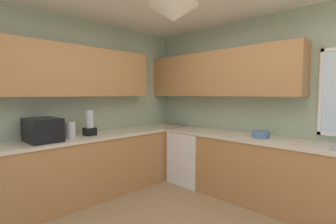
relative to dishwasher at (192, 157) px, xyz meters
The scene contains 8 objects.
room_shell 1.74m from the dishwasher, 73.86° to the right, with size 4.21×3.99×2.67m.
counter_run_left 1.73m from the dishwasher, 112.48° to the right, with size 0.65×3.60×0.89m.
counter_run_back 1.29m from the dishwasher, ahead, with size 3.30×0.65×0.89m.
dishwasher is the anchor object (origin of this frame).
microwave 2.31m from the dishwasher, 107.25° to the right, with size 0.48×0.36×0.29m, color black.
kettle 1.98m from the dishwasher, 109.77° to the right, with size 0.13×0.13×0.22m, color #B7B7BC.
bowl 1.27m from the dishwasher, ahead, with size 0.23×0.23×0.09m, color #4C7099.
blender_appliance 1.75m from the dishwasher, 113.82° to the right, with size 0.15×0.15×0.36m.
Camera 1 is at (1.52, -1.60, 1.49)m, focal length 26.45 mm.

